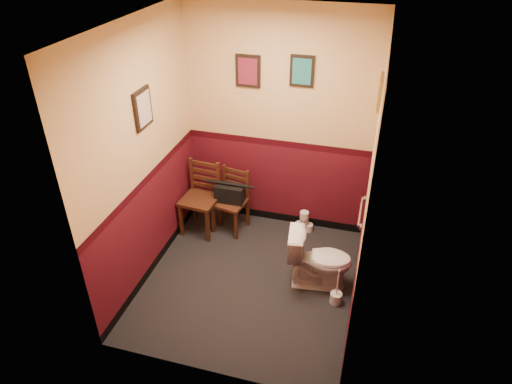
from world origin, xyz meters
TOP-DOWN VIEW (x-y plane):
  - floor at (0.00, 0.00)m, footprint 2.20×2.40m
  - ceiling at (0.00, 0.00)m, footprint 2.20×2.40m
  - wall_back at (0.00, 1.20)m, footprint 2.20×0.00m
  - wall_front at (0.00, -1.20)m, footprint 2.20×0.00m
  - wall_left at (-1.10, 0.00)m, footprint 0.00×2.40m
  - wall_right at (1.10, 0.00)m, footprint 0.00×2.40m
  - grab_bar at (1.07, 0.25)m, footprint 0.05×0.56m
  - framed_print_back_a at (-0.35, 1.18)m, footprint 0.28×0.04m
  - framed_print_back_b at (0.25, 1.18)m, footprint 0.26×0.04m
  - framed_print_left at (-1.08, 0.10)m, footprint 0.04×0.30m
  - framed_print_right at (1.08, 0.60)m, footprint 0.04×0.34m
  - toilet at (0.72, 0.15)m, footprint 0.72×0.46m
  - toilet_brush at (0.95, -0.07)m, footprint 0.12×0.12m
  - chair_left at (-0.85, 0.78)m, footprint 0.46×0.46m
  - chair_right at (-0.49, 0.90)m, footprint 0.43×0.43m
  - handbag at (-0.50, 0.86)m, footprint 0.35×0.18m
  - tp_stack at (0.40, 1.06)m, footprint 0.23×0.14m

SIDE VIEW (x-z plane):
  - floor at x=0.00m, z-range 0.00..0.00m
  - toilet_brush at x=0.95m, z-range -0.15..0.29m
  - tp_stack at x=0.40m, z-range -0.02..0.27m
  - toilet at x=0.72m, z-range 0.00..0.67m
  - chair_right at x=-0.49m, z-range 0.00..0.80m
  - chair_left at x=-0.85m, z-range 0.00..0.90m
  - handbag at x=-0.50m, z-range 0.40..0.66m
  - grab_bar at x=1.07m, z-range 0.92..0.98m
  - wall_back at x=0.00m, z-range 0.00..2.70m
  - wall_front at x=0.00m, z-range 0.00..2.70m
  - wall_left at x=-1.10m, z-range 0.00..2.70m
  - wall_right at x=1.10m, z-range 0.00..2.70m
  - framed_print_left at x=-1.08m, z-range 1.66..2.04m
  - framed_print_back_a at x=-0.35m, z-range 1.77..2.13m
  - framed_print_back_b at x=0.25m, z-range 1.83..2.17m
  - framed_print_right at x=1.08m, z-range 1.91..2.19m
  - ceiling at x=0.00m, z-range 2.70..2.70m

